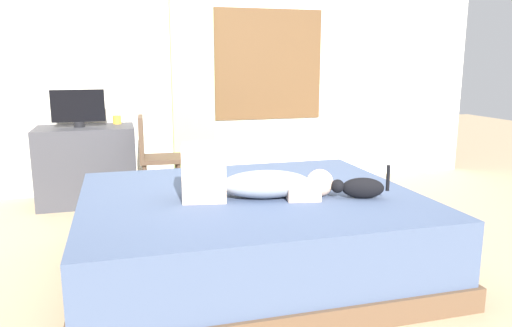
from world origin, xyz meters
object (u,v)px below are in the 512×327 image
Objects in this scene: bed at (250,232)px; cup at (117,120)px; person_lying at (250,180)px; tv_monitor at (78,108)px; chair_by_desk at (153,154)px; cat at (360,188)px; desk at (87,165)px.

cup is at bearing 111.02° from bed.
person_lying is (-0.02, -0.11, 0.37)m from bed.
tv_monitor is 0.84m from chair_by_desk.
tv_monitor is 0.40m from cup.
bed is 4.49× the size of tv_monitor.
cat is 2.20m from chair_by_desk.
bed is 2.29× the size of person_lying.
desk is (-1.08, 2.03, -0.26)m from person_lying.
tv_monitor is (-1.12, 2.03, 0.29)m from person_lying.
tv_monitor is at bearing -180.00° from desk.
chair_by_desk is (-0.50, 1.60, 0.25)m from bed.
chair_by_desk reaches higher than cup.
chair_by_desk is (0.60, -0.33, 0.14)m from desk.
bed is 0.39m from person_lying.
cup reaches higher than desk.
desk is at bearing 151.46° from chair_by_desk.
person_lying is 0.68m from cat.
tv_monitor is at bearing -155.47° from cup.
cup is at bearing 122.17° from chair_by_desk.
bed is 1.69m from chair_by_desk.
tv_monitor reaches higher than bed.
bed is at bearing 154.77° from cat.
tv_monitor is (-1.14, 1.93, 0.67)m from bed.
bed is 0.77m from cat.
person_lying is at bearing -62.08° from desk.
cup is (-0.80, 2.09, 0.53)m from bed.
cup is at bearing 109.58° from person_lying.
cup is (0.34, 0.16, -0.14)m from tv_monitor.
cat is at bearing -51.48° from tv_monitor.
bed is at bearing -59.32° from tv_monitor.
desk is at bearing 127.82° from cat.
bed is 25.56× the size of cup.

